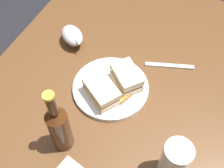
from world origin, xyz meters
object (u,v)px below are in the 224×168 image
(plate, at_px, (111,87))
(sandwich_half_right, at_px, (127,78))
(pint_glass, at_px, (173,163))
(gravy_boat, at_px, (72,36))
(cider_bottle, at_px, (59,127))
(sandwich_half_left, at_px, (102,91))
(fork, at_px, (169,66))

(plate, distance_m, sandwich_half_right, 0.07)
(sandwich_half_right, relative_size, pint_glass, 0.83)
(plate, height_order, sandwich_half_right, sandwich_half_right)
(gravy_boat, height_order, cider_bottle, cider_bottle)
(sandwich_half_left, relative_size, fork, 0.81)
(pint_glass, xyz_separation_m, cider_bottle, (0.04, -0.32, 0.03))
(sandwich_half_right, height_order, gravy_boat, sandwich_half_right)
(sandwich_half_left, height_order, pint_glass, pint_glass)
(sandwich_half_left, bearing_deg, pint_glass, 62.47)
(sandwich_half_left, height_order, fork, sandwich_half_left)
(fork, bearing_deg, plate, 30.08)
(sandwich_half_right, bearing_deg, fork, 142.63)
(plate, height_order, pint_glass, pint_glass)
(sandwich_half_left, xyz_separation_m, pint_glass, (0.15, 0.28, 0.02))
(gravy_boat, bearing_deg, pint_glass, 55.88)
(sandwich_half_left, height_order, sandwich_half_right, sandwich_half_right)
(cider_bottle, xyz_separation_m, fork, (-0.42, 0.20, -0.10))
(pint_glass, bearing_deg, sandwich_half_left, -117.53)
(cider_bottle, bearing_deg, gravy_boat, -155.20)
(pint_glass, distance_m, cider_bottle, 0.32)
(plate, bearing_deg, fork, 138.63)
(sandwich_half_right, bearing_deg, plate, -55.52)
(sandwich_half_left, bearing_deg, plate, 168.80)
(sandwich_half_left, distance_m, fork, 0.29)
(pint_glass, bearing_deg, cider_bottle, -82.07)
(sandwich_half_right, bearing_deg, gravy_boat, -111.74)
(sandwich_half_left, relative_size, sandwich_half_right, 1.09)
(sandwich_half_right, bearing_deg, sandwich_half_left, -33.36)
(pint_glass, relative_size, fork, 0.89)
(pint_glass, height_order, cider_bottle, cider_bottle)
(plate, xyz_separation_m, sandwich_half_right, (-0.03, 0.04, 0.04))
(pint_glass, bearing_deg, plate, -126.25)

